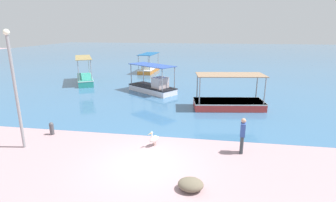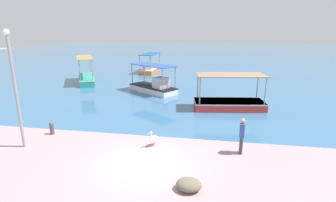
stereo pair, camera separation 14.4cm
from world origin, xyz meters
The scene contains 11 objects.
ground centered at (0.00, 0.00, 0.00)m, with size 120.00×120.00×0.00m, color #A7878D.
harbor_water centered at (0.00, 48.00, 0.00)m, with size 110.00×90.00×0.00m, color #38668F.
fishing_boat_center centered at (-5.37, 23.59, 0.53)m, with size 1.96×5.06×2.41m.
fishing_boat_outer centered at (-10.45, 15.81, 0.52)m, with size 3.82×5.39×2.69m.
fishing_boat_near_left centered at (-2.37, 12.73, 0.57)m, with size 4.82×4.14×2.46m.
fishing_boat_near_right centered at (3.99, 8.81, 0.48)m, with size 5.18×2.74×2.47m.
pelican centered at (0.02, 1.84, 0.38)m, with size 0.51×0.75×0.80m.
lamp_post centered at (-6.17, 0.69, 3.13)m, with size 0.28×0.28×5.55m.
mooring_bollard centered at (-5.75, 2.35, 0.38)m, with size 0.24×0.24×0.70m.
fisherman_standing centered at (4.16, 1.75, 0.91)m, with size 0.27×0.43×1.69m.
net_pile centered at (2.07, -1.49, 0.21)m, with size 0.92×0.79×0.41m, color #6A604C.
Camera 2 is at (2.72, -9.68, 5.57)m, focal length 28.00 mm.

